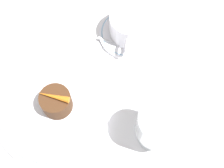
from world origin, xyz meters
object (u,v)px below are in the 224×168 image
at_px(wine_glass, 159,125).
at_px(dessert_cake, 57,100).
at_px(dinner_plate, 53,111).
at_px(fork, 77,42).
at_px(coffee_cup, 131,24).

relative_size(wine_glass, dessert_cake, 1.85).
bearing_deg(dinner_plate, dessert_cake, 149.54).
distance_m(wine_glass, fork, 0.28).
xyz_separation_m(dinner_plate, dessert_cake, (-0.02, 0.01, 0.03)).
xyz_separation_m(wine_glass, dessert_cake, (-0.03, -0.20, -0.04)).
height_order(wine_glass, dessert_cake, wine_glass).
bearing_deg(fork, wine_glass, 46.36).
distance_m(fork, dessert_cake, 0.16).
distance_m(dinner_plate, wine_glass, 0.22).
relative_size(fork, dessert_cake, 3.27).
relative_size(wine_glass, fork, 0.57).
distance_m(coffee_cup, dessert_cake, 0.23).
bearing_deg(dessert_cake, wine_glass, 81.12).
height_order(dinner_plate, fork, dinner_plate).
height_order(dinner_plate, wine_glass, wine_glass).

